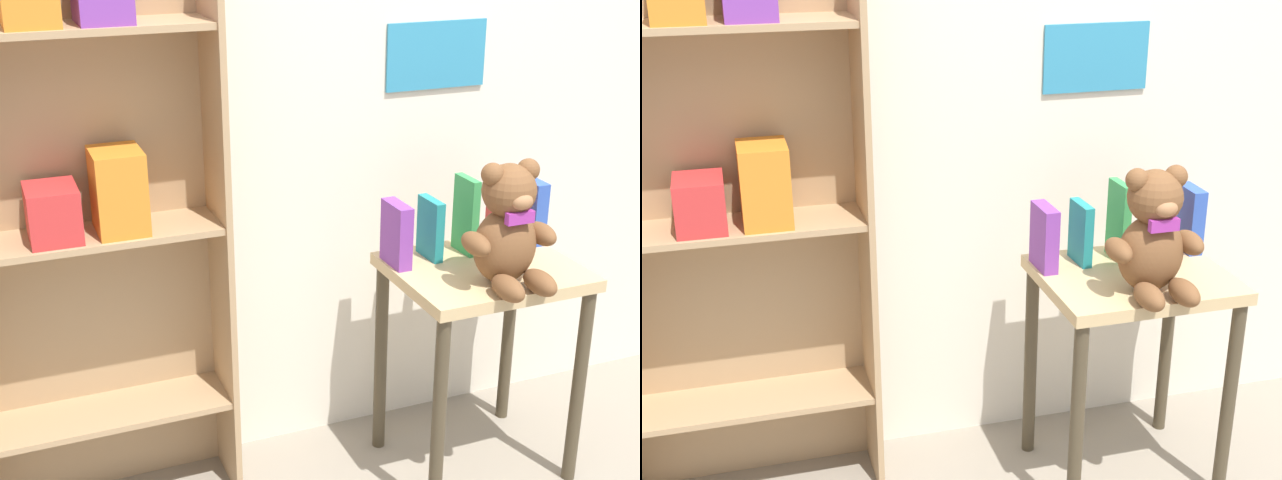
{
  "view_description": "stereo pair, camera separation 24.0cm",
  "coord_description": "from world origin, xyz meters",
  "views": [
    {
      "loc": [
        -1.12,
        -0.93,
        1.68
      ],
      "look_at": [
        -0.29,
        1.15,
        0.81
      ],
      "focal_mm": 50.0,
      "sensor_mm": 36.0,
      "label": 1
    },
    {
      "loc": [
        -0.89,
        -1.0,
        1.68
      ],
      "look_at": [
        -0.29,
        1.15,
        0.81
      ],
      "focal_mm": 50.0,
      "sensor_mm": 36.0,
      "label": 2
    }
  ],
  "objects": [
    {
      "name": "book_standing_teal",
      "position": [
        0.09,
        1.22,
        0.76
      ],
      "size": [
        0.03,
        0.11,
        0.18
      ],
      "primitive_type": "cube",
      "rotation": [
        0.0,
        0.0,
        0.03
      ],
      "color": "teal",
      "rests_on": "display_table"
    },
    {
      "name": "wall_back",
      "position": [
        0.0,
        1.49,
        1.25
      ],
      "size": [
        4.8,
        0.07,
        2.5
      ],
      "color": "silver",
      "rests_on": "ground_plane"
    },
    {
      "name": "display_table",
      "position": [
        0.2,
        1.1,
        0.54
      ],
      "size": [
        0.53,
        0.43,
        0.67
      ],
      "color": "tan",
      "rests_on": "ground_plane"
    },
    {
      "name": "book_standing_blue",
      "position": [
        0.44,
        1.22,
        0.77
      ],
      "size": [
        0.05,
        0.12,
        0.2
      ],
      "primitive_type": "cube",
      "rotation": [
        0.0,
        0.0,
        -0.02
      ],
      "color": "#2D51B7",
      "rests_on": "display_table"
    },
    {
      "name": "book_standing_green",
      "position": [
        0.2,
        1.22,
        0.79
      ],
      "size": [
        0.03,
        0.11,
        0.23
      ],
      "primitive_type": "cube",
      "rotation": [
        0.0,
        0.0,
        0.03
      ],
      "color": "#33934C",
      "rests_on": "display_table"
    },
    {
      "name": "book_standing_red",
      "position": [
        0.32,
        1.21,
        0.78
      ],
      "size": [
        0.04,
        0.13,
        0.22
      ],
      "primitive_type": "cube",
      "rotation": [
        0.0,
        0.0,
        -0.05
      ],
      "color": "red",
      "rests_on": "display_table"
    },
    {
      "name": "bookshelf_side",
      "position": [
        -0.87,
        1.36,
        0.94
      ],
      "size": [
        0.72,
        0.23,
        1.68
      ],
      "color": "tan",
      "rests_on": "ground_plane"
    },
    {
      "name": "teddy_bear",
      "position": [
        0.19,
        0.97,
        0.83
      ],
      "size": [
        0.27,
        0.24,
        0.35
      ],
      "color": "brown",
      "rests_on": "display_table"
    },
    {
      "name": "book_standing_purple",
      "position": [
        -0.03,
        1.21,
        0.76
      ],
      "size": [
        0.04,
        0.12,
        0.19
      ],
      "primitive_type": "cube",
      "rotation": [
        0.0,
        0.0,
        0.02
      ],
      "color": "purple",
      "rests_on": "display_table"
    }
  ]
}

